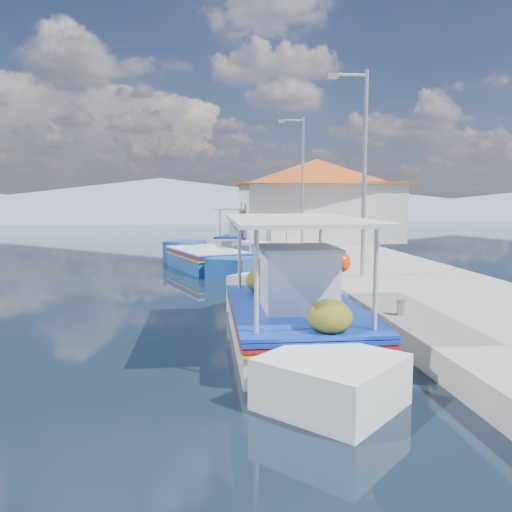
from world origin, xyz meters
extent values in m
plane|color=black|center=(0.00, 0.00, 0.00)|extent=(160.00, 160.00, 0.00)
cube|color=#99968F|center=(5.90, 6.00, 0.25)|extent=(5.00, 44.00, 0.50)
cylinder|color=#A5A8AD|center=(3.80, -3.00, 0.65)|extent=(0.20, 0.20, 0.30)
cylinder|color=#A5A8AD|center=(3.80, 2.00, 0.65)|extent=(0.20, 0.20, 0.30)
cylinder|color=#A5A8AD|center=(3.80, 8.00, 0.65)|extent=(0.20, 0.20, 0.30)
cylinder|color=#A5A8AD|center=(3.80, 14.00, 0.65)|extent=(0.20, 0.20, 0.30)
cube|color=white|center=(1.56, -3.20, 0.23)|extent=(2.41, 4.66, 1.01)
cube|color=white|center=(1.52, -0.13, 0.36)|extent=(2.39, 2.39, 1.12)
cube|color=white|center=(1.60, -6.16, 0.23)|extent=(2.32, 2.32, 0.96)
cube|color=#0D34AF|center=(1.56, -3.20, 0.70)|extent=(2.48, 4.80, 0.06)
cube|color=red|center=(1.56, -3.20, 0.62)|extent=(2.48, 4.80, 0.05)
cube|color=yellow|center=(1.56, -3.20, 0.54)|extent=(2.48, 4.80, 0.04)
cube|color=#0D34AF|center=(1.56, -3.20, 0.78)|extent=(2.51, 4.75, 0.05)
cube|color=brown|center=(1.56, -3.20, 0.75)|extent=(2.22, 4.56, 0.05)
cube|color=white|center=(1.57, -3.51, 1.33)|extent=(1.31, 1.40, 1.17)
cube|color=silver|center=(1.57, -3.51, 1.94)|extent=(1.43, 1.51, 0.06)
cylinder|color=beige|center=(0.59, -1.27, 1.60)|extent=(0.07, 0.07, 1.71)
cylinder|color=beige|center=(2.47, -1.24, 1.60)|extent=(0.07, 0.07, 1.71)
cylinder|color=beige|center=(0.65, -5.15, 1.60)|extent=(0.07, 0.07, 1.71)
cylinder|color=beige|center=(2.53, -5.12, 1.60)|extent=(0.07, 0.07, 1.71)
cube|color=silver|center=(1.56, -3.20, 2.45)|extent=(2.53, 4.66, 0.07)
ellipsoid|color=#4E5216|center=(1.11, -1.71, 1.05)|extent=(0.81, 0.89, 0.61)
ellipsoid|color=#4E5216|center=(1.85, -1.17, 1.00)|extent=(0.68, 0.75, 0.51)
ellipsoid|color=#4E5216|center=(1.80, -5.11, 1.02)|extent=(0.72, 0.80, 0.54)
sphere|color=#FF3B08|center=(2.62, -2.54, 1.55)|extent=(0.43, 0.43, 0.43)
cube|color=white|center=(2.36, 8.53, 0.20)|extent=(2.08, 3.51, 0.86)
cube|color=white|center=(2.55, 10.78, 0.31)|extent=(1.84, 1.84, 0.95)
cube|color=white|center=(2.18, 6.34, 0.20)|extent=(1.79, 1.79, 0.82)
cube|color=#0D34AF|center=(2.36, 8.53, 0.60)|extent=(2.14, 3.61, 0.05)
cube|color=red|center=(2.36, 8.53, 0.53)|extent=(2.14, 3.61, 0.05)
cube|color=yellow|center=(2.36, 8.53, 0.46)|extent=(2.14, 3.61, 0.04)
cube|color=#194B97|center=(2.36, 8.53, 0.66)|extent=(2.16, 3.58, 0.05)
cube|color=brown|center=(2.36, 8.53, 0.63)|extent=(1.93, 3.43, 0.05)
cylinder|color=beige|center=(1.76, 10.00, 1.36)|extent=(0.06, 0.06, 1.45)
cylinder|color=beige|center=(3.20, 9.88, 1.36)|extent=(0.06, 0.06, 1.45)
cylinder|color=beige|center=(1.52, 7.17, 1.36)|extent=(0.06, 0.06, 1.45)
cylinder|color=beige|center=(2.97, 7.05, 1.36)|extent=(0.06, 0.06, 1.45)
cube|color=#0D4522|center=(2.36, 8.53, 2.08)|extent=(2.17, 3.52, 0.06)
cube|color=#194B97|center=(0.01, 7.52, 0.24)|extent=(3.15, 4.19, 1.04)
cube|color=#194B97|center=(0.88, 9.87, 0.37)|extent=(1.89, 1.89, 1.15)
cube|color=#194B97|center=(-0.82, 5.25, 0.24)|extent=(1.83, 1.83, 0.99)
cube|color=#0D34AF|center=(0.01, 7.52, 0.72)|extent=(3.24, 4.32, 0.07)
cube|color=red|center=(0.01, 7.52, 0.64)|extent=(3.24, 4.32, 0.05)
cube|color=yellow|center=(0.01, 7.52, 0.56)|extent=(3.24, 4.32, 0.04)
cube|color=white|center=(0.01, 7.52, 0.80)|extent=(3.25, 4.29, 0.05)
cube|color=brown|center=(0.01, 7.52, 0.77)|extent=(2.97, 4.07, 0.05)
cube|color=white|center=(2.31, 16.15, 0.21)|extent=(3.40, 4.30, 0.90)
cube|color=white|center=(1.25, 18.46, 0.32)|extent=(1.85, 1.85, 1.00)
cube|color=white|center=(3.33, 13.90, 0.21)|extent=(1.79, 1.79, 0.85)
cube|color=#0D34AF|center=(2.31, 16.15, 0.63)|extent=(3.50, 4.43, 0.06)
cube|color=red|center=(2.31, 16.15, 0.55)|extent=(3.50, 4.43, 0.05)
cube|color=yellow|center=(2.31, 16.15, 0.48)|extent=(3.50, 4.43, 0.04)
cube|color=#0D34AF|center=(2.31, 16.15, 0.69)|extent=(3.50, 4.41, 0.05)
cube|color=brown|center=(2.31, 16.15, 0.66)|extent=(3.22, 4.17, 0.05)
cube|color=white|center=(2.43, 15.89, 1.19)|extent=(1.51, 1.58, 1.04)
cube|color=silver|center=(2.43, 15.89, 1.73)|extent=(1.64, 1.70, 0.06)
cylinder|color=beige|center=(0.92, 17.28, 1.42)|extent=(0.07, 0.07, 1.52)
cylinder|color=beige|center=(2.37, 17.94, 1.42)|extent=(0.07, 0.07, 1.52)
cylinder|color=beige|center=(2.25, 14.35, 1.42)|extent=(0.07, 0.07, 1.52)
cylinder|color=beige|center=(3.70, 15.01, 1.42)|extent=(0.07, 0.07, 1.52)
cube|color=silver|center=(2.31, 16.15, 2.18)|extent=(3.49, 4.34, 0.07)
cube|color=white|center=(6.20, 15.00, 2.00)|extent=(8.00, 6.00, 3.00)
cube|color=#B34018|center=(6.20, 15.00, 3.55)|extent=(8.64, 6.48, 0.10)
pyramid|color=#B34018|center=(6.20, 15.00, 4.20)|extent=(10.49, 10.49, 1.40)
cube|color=brown|center=(2.22, 14.00, 1.50)|extent=(0.06, 1.00, 2.00)
cube|color=#0D34AF|center=(2.22, 16.50, 2.10)|extent=(0.06, 1.20, 0.90)
cylinder|color=#A5A8AD|center=(4.60, 2.00, 3.50)|extent=(0.12, 0.12, 6.00)
cylinder|color=#A5A8AD|center=(4.10, 2.00, 6.35)|extent=(1.00, 0.08, 0.08)
cube|color=#A5A8AD|center=(3.60, 2.00, 6.30)|extent=(0.30, 0.14, 0.14)
cylinder|color=#A5A8AD|center=(4.60, 11.00, 3.50)|extent=(0.12, 0.12, 6.00)
cylinder|color=#A5A8AD|center=(4.10, 11.00, 6.35)|extent=(1.00, 0.08, 0.08)
cube|color=#A5A8AD|center=(3.60, 11.00, 6.30)|extent=(0.30, 0.14, 0.14)
cone|color=gray|center=(-5.00, 56.00, 2.45)|extent=(96.00, 96.00, 5.50)
cone|color=gray|center=(25.00, 56.00, 1.60)|extent=(76.80, 76.80, 3.80)
camera|label=1|loc=(-0.29, -12.89, 2.90)|focal=36.34mm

